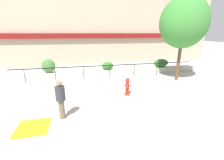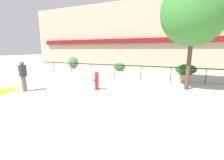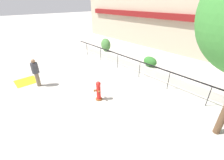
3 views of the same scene
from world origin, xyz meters
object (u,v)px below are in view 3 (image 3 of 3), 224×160
(fire_hydrant, at_px, (98,91))
(hedge_bush_1, at_px, (150,62))
(hedge_bush_0, at_px, (106,45))
(pedestrian, at_px, (36,71))

(fire_hydrant, bearing_deg, hedge_bush_1, 93.28)
(hedge_bush_0, bearing_deg, pedestrian, -76.66)
(hedge_bush_0, height_order, fire_hydrant, hedge_bush_0)
(hedge_bush_1, xyz_separation_m, fire_hydrant, (0.27, -4.78, -0.30))
(hedge_bush_0, height_order, hedge_bush_1, hedge_bush_0)
(hedge_bush_1, bearing_deg, hedge_bush_0, 180.00)
(fire_hydrant, distance_m, pedestrian, 4.11)
(pedestrian, bearing_deg, hedge_bush_0, 103.34)
(hedge_bush_1, height_order, fire_hydrant, hedge_bush_1)
(hedge_bush_0, relative_size, fire_hydrant, 1.06)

